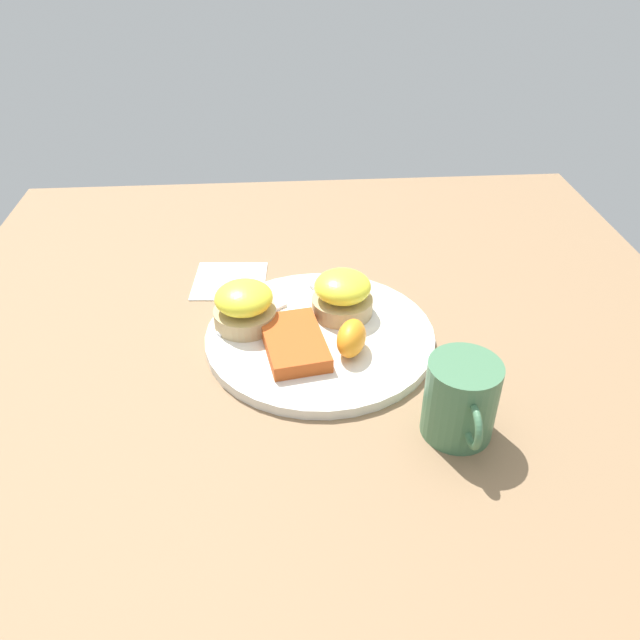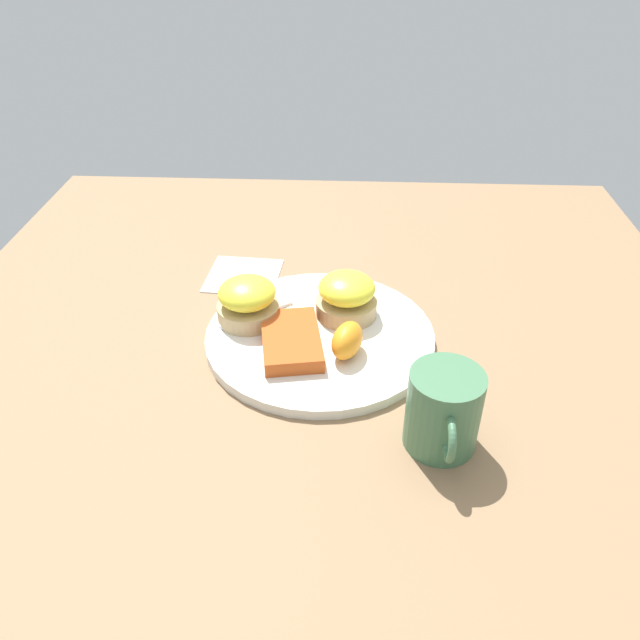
% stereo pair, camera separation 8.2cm
% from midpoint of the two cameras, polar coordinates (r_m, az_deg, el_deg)
% --- Properties ---
extents(ground_plane, '(1.10, 1.10, 0.00)m').
position_cam_midpoint_polar(ground_plane, '(0.84, 2.79, -1.99)').
color(ground_plane, '#846647').
extents(plate, '(0.31, 0.31, 0.01)m').
position_cam_midpoint_polar(plate, '(0.84, 2.81, -1.61)').
color(plate, silver).
rests_on(plate, ground_plane).
extents(sandwich_benedict_left, '(0.08, 0.08, 0.06)m').
position_cam_midpoint_polar(sandwich_benedict_left, '(0.86, 5.19, 2.09)').
color(sandwich_benedict_left, tan).
rests_on(sandwich_benedict_left, plate).
extents(sandwich_benedict_right, '(0.08, 0.08, 0.06)m').
position_cam_midpoint_polar(sandwich_benedict_right, '(0.84, -3.89, 1.66)').
color(sandwich_benedict_right, tan).
rests_on(sandwich_benedict_right, plate).
extents(hashbrown_patty, '(0.13, 0.09, 0.02)m').
position_cam_midpoint_polar(hashbrown_patty, '(0.80, 0.26, -1.98)').
color(hashbrown_patty, '#BA4C1C').
rests_on(hashbrown_patty, plate).
extents(orange_wedge, '(0.07, 0.05, 0.04)m').
position_cam_midpoint_polar(orange_wedge, '(0.79, 5.50, -1.97)').
color(orange_wedge, orange).
rests_on(orange_wedge, plate).
extents(fork, '(0.14, 0.18, 0.00)m').
position_cam_midpoint_polar(fork, '(0.89, 0.41, 1.79)').
color(fork, silver).
rests_on(fork, plate).
extents(cup, '(0.11, 0.08, 0.09)m').
position_cam_midpoint_polar(cup, '(0.69, 14.63, -8.18)').
color(cup, '#42704C').
rests_on(cup, ground_plane).
extents(napkin, '(0.12, 0.12, 0.00)m').
position_cam_midpoint_polar(napkin, '(0.98, -4.65, 4.04)').
color(napkin, white).
rests_on(napkin, ground_plane).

